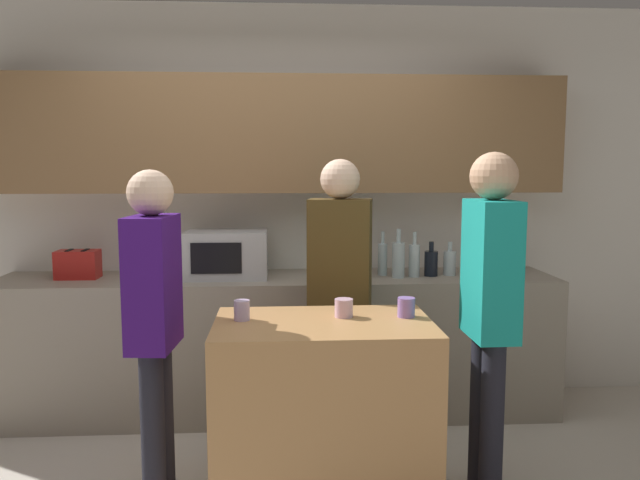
% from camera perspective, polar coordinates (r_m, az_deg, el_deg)
% --- Properties ---
extents(back_wall, '(6.40, 0.40, 2.70)m').
position_cam_1_polar(back_wall, '(4.27, -3.95, 5.62)').
color(back_wall, silver).
rests_on(back_wall, ground_plane).
extents(back_counter, '(3.60, 0.62, 0.91)m').
position_cam_1_polar(back_counter, '(4.16, -3.85, -9.54)').
color(back_counter, gray).
rests_on(back_counter, ground_plane).
extents(kitchen_island, '(1.01, 0.64, 0.91)m').
position_cam_1_polar(kitchen_island, '(3.05, 0.31, -15.72)').
color(kitchen_island, '#B27F4C').
rests_on(kitchen_island, ground_plane).
extents(microwave, '(0.52, 0.39, 0.30)m').
position_cam_1_polar(microwave, '(4.07, -8.51, -1.26)').
color(microwave, '#B7BABC').
rests_on(microwave, back_counter).
extents(toaster, '(0.26, 0.16, 0.18)m').
position_cam_1_polar(toaster, '(4.27, -21.26, -2.09)').
color(toaster, '#B21E19').
rests_on(toaster, back_counter).
extents(potted_plant, '(0.14, 0.14, 0.40)m').
position_cam_1_polar(potted_plant, '(4.32, 16.63, -0.37)').
color(potted_plant, '#333D4C').
rests_on(potted_plant, back_counter).
extents(bottle_0, '(0.08, 0.08, 0.26)m').
position_cam_1_polar(bottle_0, '(4.07, 2.63, -1.92)').
color(bottle_0, '#194723').
rests_on(bottle_0, back_counter).
extents(bottle_1, '(0.09, 0.09, 0.26)m').
position_cam_1_polar(bottle_1, '(4.00, 3.99, -2.10)').
color(bottle_1, '#472814').
rests_on(bottle_1, back_counter).
extents(bottle_2, '(0.06, 0.06, 0.29)m').
position_cam_1_polar(bottle_2, '(4.11, 5.74, -1.70)').
color(bottle_2, silver).
rests_on(bottle_2, back_counter).
extents(bottle_3, '(0.08, 0.08, 0.31)m').
position_cam_1_polar(bottle_3, '(4.03, 7.18, -1.74)').
color(bottle_3, silver).
rests_on(bottle_3, back_counter).
extents(bottle_4, '(0.07, 0.07, 0.29)m').
position_cam_1_polar(bottle_4, '(4.08, 8.62, -1.80)').
color(bottle_4, silver).
rests_on(bottle_4, back_counter).
extents(bottle_5, '(0.09, 0.09, 0.23)m').
position_cam_1_polar(bottle_5, '(4.13, 10.12, -2.07)').
color(bottle_5, black).
rests_on(bottle_5, back_counter).
extents(bottle_6, '(0.08, 0.08, 0.22)m').
position_cam_1_polar(bottle_6, '(4.19, 11.77, -2.02)').
color(bottle_6, silver).
rests_on(bottle_6, back_counter).
extents(cup_0, '(0.07, 0.07, 0.09)m').
position_cam_1_polar(cup_0, '(2.94, -7.16, -6.39)').
color(cup_0, silver).
rests_on(cup_0, kitchen_island).
extents(cup_1, '(0.09, 0.09, 0.09)m').
position_cam_1_polar(cup_1, '(2.99, 2.19, -6.22)').
color(cup_1, '#E1B1CC').
rests_on(cup_1, kitchen_island).
extents(cup_2, '(0.08, 0.08, 0.09)m').
position_cam_1_polar(cup_2, '(3.01, 7.89, -6.12)').
color(cup_2, '#936EC2').
rests_on(cup_2, kitchen_island).
extents(person_left, '(0.22, 0.35, 1.61)m').
position_cam_1_polar(person_left, '(3.02, -14.94, -6.29)').
color(person_left, black).
rests_on(person_left, ground_plane).
extents(person_center, '(0.22, 0.34, 1.69)m').
position_cam_1_polar(person_center, '(3.05, 15.28, -5.11)').
color(person_center, black).
rests_on(person_center, ground_plane).
extents(person_right, '(0.37, 0.26, 1.66)m').
position_cam_1_polar(person_right, '(3.47, 1.82, -3.75)').
color(person_right, black).
rests_on(person_right, ground_plane).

